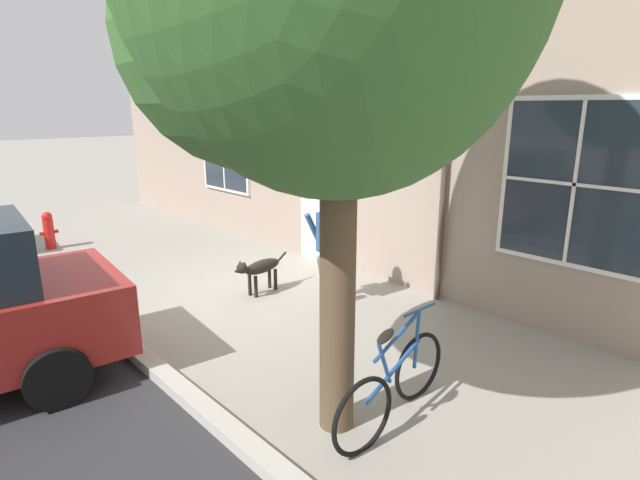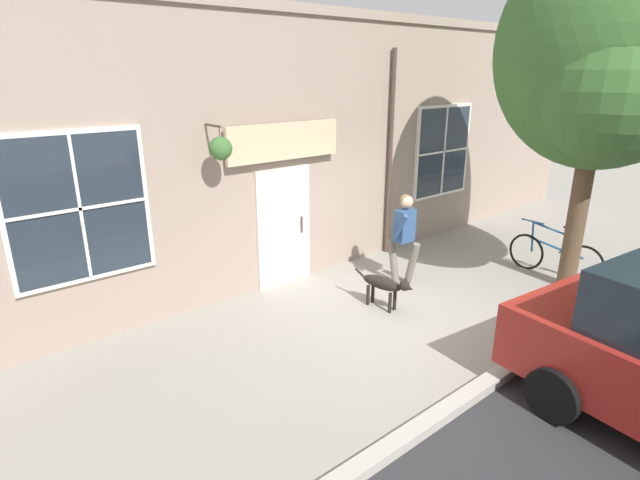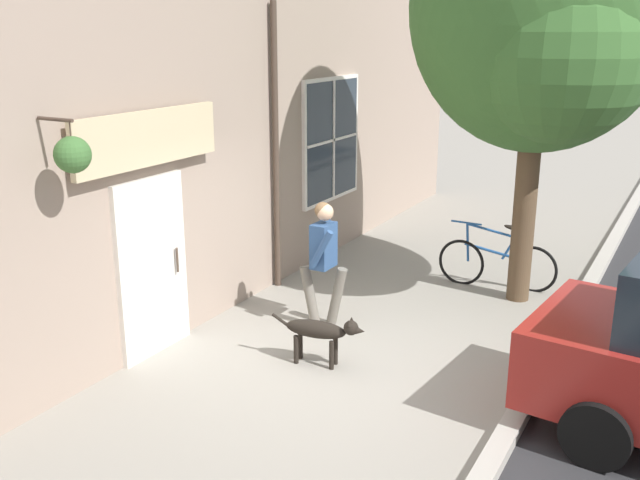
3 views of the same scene
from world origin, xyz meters
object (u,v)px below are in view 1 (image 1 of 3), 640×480
Objects in this scene: leaning_bicycle at (394,384)px; fire_hydrant at (49,230)px; pedestrian_walking at (329,240)px; dog_on_leash at (260,268)px.

fire_hydrant is (0.63, -8.51, 0.02)m from leaning_bicycle.
fire_hydrant is at bearing -70.09° from pedestrian_walking.
pedestrian_walking is 1.47× the size of dog_on_leash.
dog_on_leash is 1.46× the size of fire_hydrant.
fire_hydrant reaches higher than dog_on_leash.
pedestrian_walking reaches higher than fire_hydrant.
leaning_bicycle is 8.53m from fire_hydrant.
fire_hydrant is at bearing -85.78° from leaning_bicycle.
pedestrian_walking reaches higher than leaning_bicycle.
pedestrian_walking is at bearing -121.98° from leaning_bicycle.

